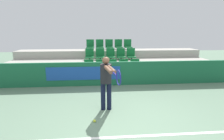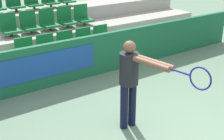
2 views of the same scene
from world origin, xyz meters
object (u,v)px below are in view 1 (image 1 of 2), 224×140
stadium_chair_1 (101,67)px  tennis_player (107,79)px  stadium_chair_8 (121,55)px  stadium_chair_11 (100,46)px  stadium_chair_5 (90,55)px  stadium_chair_9 (131,55)px  stadium_chair_14 (128,45)px  stadium_chair_12 (109,45)px  stadium_chair_13 (119,45)px  stadium_chair_6 (100,55)px  tennis_ball (94,121)px  stadium_chair_0 (89,67)px  stadium_chair_10 (90,46)px  stadium_chair_3 (124,67)px  stadium_chair_2 (112,67)px  stadium_chair_4 (135,66)px  stadium_chair_7 (111,55)px

stadium_chair_1 → tennis_player: size_ratio=0.36×
stadium_chair_8 → stadium_chair_11: bearing=135.6°
stadium_chair_5 → stadium_chair_9: bearing=0.0°
tennis_player → stadium_chair_14: bearing=65.0°
stadium_chair_12 → stadium_chair_13: bearing=0.0°
stadium_chair_6 → tennis_ball: bearing=-92.8°
tennis_player → stadium_chair_1: bearing=83.0°
stadium_chair_12 → stadium_chair_8: bearing=-62.9°
stadium_chair_5 → tennis_player: tennis_player is taller
stadium_chair_8 → stadium_chair_9: size_ratio=1.00×
stadium_chair_5 → stadium_chair_11: bearing=62.9°
stadium_chair_0 → stadium_chair_11: 2.22m
stadium_chair_12 → tennis_player: 5.10m
stadium_chair_0 → stadium_chair_10: (0.00, 2.02, 0.77)m
stadium_chair_6 → stadium_chair_3: bearing=-44.4°
stadium_chair_11 → tennis_ball: 5.83m
stadium_chair_0 → tennis_player: size_ratio=0.36×
stadium_chair_2 → stadium_chair_4: size_ratio=1.00×
stadium_chair_4 → stadium_chair_9: stadium_chair_9 is taller
stadium_chair_2 → stadium_chair_10: bearing=117.1°
stadium_chair_5 → stadium_chair_3: bearing=-33.1°
tennis_ball → stadium_chair_5: bearing=93.6°
stadium_chair_2 → stadium_chair_3: (0.52, 0.00, 0.00)m
stadium_chair_0 → tennis_ball: bearing=-85.5°
stadium_chair_4 → stadium_chair_8: (-0.52, 1.01, 0.39)m
stadium_chair_1 → stadium_chair_13: size_ratio=1.00×
stadium_chair_4 → stadium_chair_7: bearing=135.6°
stadium_chair_3 → stadium_chair_6: (-1.03, 1.01, 0.39)m
stadium_chair_8 → tennis_player: (-0.93, -4.05, -0.07)m
tennis_player → tennis_ball: 1.13m
tennis_ball → stadium_chair_7: bearing=80.9°
stadium_chair_1 → tennis_player: 3.06m
stadium_chair_10 → stadium_chair_11: 0.52m
stadium_chair_2 → stadium_chair_5: stadium_chair_5 is taller
stadium_chair_3 → stadium_chair_9: (0.52, 1.01, 0.39)m
stadium_chair_2 → stadium_chair_10: size_ratio=1.00×
stadium_chair_14 → tennis_player: 5.29m
stadium_chair_14 → tennis_player: bearing=-105.9°
stadium_chair_7 → stadium_chair_0: bearing=-135.6°
stadium_chair_8 → stadium_chair_10: size_ratio=1.00×
stadium_chair_4 → stadium_chair_14: stadium_chair_14 is taller
stadium_chair_1 → stadium_chair_9: size_ratio=1.00×
stadium_chair_13 → stadium_chair_11: bearing=180.0°
stadium_chair_4 → stadium_chair_7: stadium_chair_7 is taller
stadium_chair_6 → stadium_chair_0: bearing=-117.1°
stadium_chair_5 → stadium_chair_12: bearing=44.4°
stadium_chair_7 → stadium_chair_11: bearing=117.1°
stadium_chair_12 → stadium_chair_10: bearing=180.0°
stadium_chair_1 → stadium_chair_5: stadium_chair_5 is taller
stadium_chair_9 → stadium_chair_2: bearing=-135.6°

